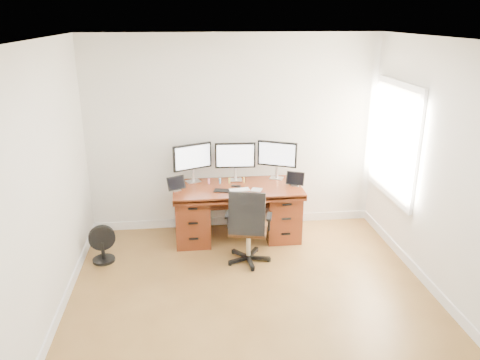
{
  "coord_description": "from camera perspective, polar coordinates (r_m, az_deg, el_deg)",
  "views": [
    {
      "loc": [
        -0.64,
        -3.99,
        2.91
      ],
      "look_at": [
        0.0,
        1.5,
        0.95
      ],
      "focal_mm": 35.0,
      "sensor_mm": 36.0,
      "label": 1
    }
  ],
  "objects": [
    {
      "name": "figurine_orange",
      "position": [
        6.35,
        0.47,
        0.05
      ],
      "size": [
        0.03,
        0.03,
        0.08
      ],
      "color": "gold",
      "rests_on": "desk"
    },
    {
      "name": "right_wall",
      "position": [
        5.11,
        24.79,
        -0.07
      ],
      "size": [
        0.1,
        4.5,
        2.7
      ],
      "color": "white",
      "rests_on": "ground"
    },
    {
      "name": "monitor_left",
      "position": [
        6.33,
        -5.82,
        2.67
      ],
      "size": [
        0.52,
        0.25,
        0.53
      ],
      "rotation": [
        0.0,
        0.0,
        0.41
      ],
      "color": "silver",
      "rests_on": "desk"
    },
    {
      "name": "drawing_tablet",
      "position": [
        6.07,
        -2.25,
        -1.29
      ],
      "size": [
        0.22,
        0.17,
        0.01
      ],
      "primitive_type": "cube",
      "rotation": [
        0.0,
        0.0,
        -0.27
      ],
      "color": "black",
      "rests_on": "desk"
    },
    {
      "name": "keyboard",
      "position": [
        6.08,
        -0.07,
        -1.21
      ],
      "size": [
        0.27,
        0.15,
        0.01
      ],
      "primitive_type": "cube",
      "rotation": [
        0.0,
        0.0,
        0.13
      ],
      "color": "white",
      "rests_on": "desk"
    },
    {
      "name": "floor_fan",
      "position": [
        6.07,
        -16.44,
        -7.56
      ],
      "size": [
        0.33,
        0.28,
        0.47
      ],
      "rotation": [
        0.0,
        0.0,
        0.21
      ],
      "color": "black",
      "rests_on": "ground"
    },
    {
      "name": "figurine_pink",
      "position": [
        6.31,
        -3.82,
        -0.11
      ],
      "size": [
        0.03,
        0.03,
        0.08
      ],
      "color": "#D9708D",
      "rests_on": "desk"
    },
    {
      "name": "monitor_center",
      "position": [
        6.36,
        -0.59,
        2.86
      ],
      "size": [
        0.55,
        0.15,
        0.53
      ],
      "rotation": [
        0.0,
        0.0,
        -0.06
      ],
      "color": "silver",
      "rests_on": "desk"
    },
    {
      "name": "monitor_right",
      "position": [
        6.44,
        4.55,
        3.02
      ],
      "size": [
        0.51,
        0.27,
        0.53
      ],
      "rotation": [
        0.0,
        0.0,
        -0.44
      ],
      "color": "silver",
      "rests_on": "desk"
    },
    {
      "name": "office_chair",
      "position": [
        5.76,
        0.98,
        -7.19
      ],
      "size": [
        0.63,
        0.63,
        0.98
      ],
      "rotation": [
        0.0,
        0.0,
        -0.24
      ],
      "color": "black",
      "rests_on": "ground"
    },
    {
      "name": "tablet_right",
      "position": [
        6.27,
        6.76,
        0.04
      ],
      "size": [
        0.25,
        0.16,
        0.19
      ],
      "rotation": [
        0.0,
        0.0,
        -0.44
      ],
      "color": "silver",
      "rests_on": "desk"
    },
    {
      "name": "tablet_left",
      "position": [
        6.11,
        -7.78,
        -0.52
      ],
      "size": [
        0.25,
        0.16,
        0.19
      ],
      "rotation": [
        0.0,
        0.0,
        0.44
      ],
      "color": "silver",
      "rests_on": "desk"
    },
    {
      "name": "ground",
      "position": [
        4.98,
        2.07,
        -16.25
      ],
      "size": [
        4.5,
        4.5,
        0.0
      ],
      "primitive_type": "plane",
      "color": "brown",
      "rests_on": "ground"
    },
    {
      "name": "back_wall",
      "position": [
        6.46,
        -0.77,
        5.56
      ],
      "size": [
        4.0,
        0.1,
        2.7
      ],
      "primitive_type": "cube",
      "color": "white",
      "rests_on": "ground"
    },
    {
      "name": "figurine_yellow",
      "position": [
        6.33,
        -1.31,
        -0.02
      ],
      "size": [
        0.03,
        0.03,
        0.08
      ],
      "color": "#D5CB54",
      "rests_on": "desk"
    },
    {
      "name": "figurine_blue",
      "position": [
        6.32,
        -2.46,
        -0.06
      ],
      "size": [
        0.03,
        0.03,
        0.08
      ],
      "color": "#5D9CD9",
      "rests_on": "desk"
    },
    {
      "name": "phone",
      "position": [
        6.22,
        -0.48,
        -0.74
      ],
      "size": [
        0.13,
        0.1,
        0.01
      ],
      "primitive_type": "cube",
      "rotation": [
        0.0,
        0.0,
        -0.36
      ],
      "color": "black",
      "rests_on": "desk"
    },
    {
      "name": "desk",
      "position": [
        6.37,
        -0.34,
        -3.66
      ],
      "size": [
        1.7,
        0.8,
        0.75
      ],
      "color": "#5C2512",
      "rests_on": "ground"
    },
    {
      "name": "trackpad",
      "position": [
        6.1,
        2.03,
        -1.19
      ],
      "size": [
        0.17,
        0.17,
        0.01
      ],
      "primitive_type": "cube",
      "rotation": [
        0.0,
        0.0,
        -0.39
      ],
      "color": "silver",
      "rests_on": "desk"
    }
  ]
}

